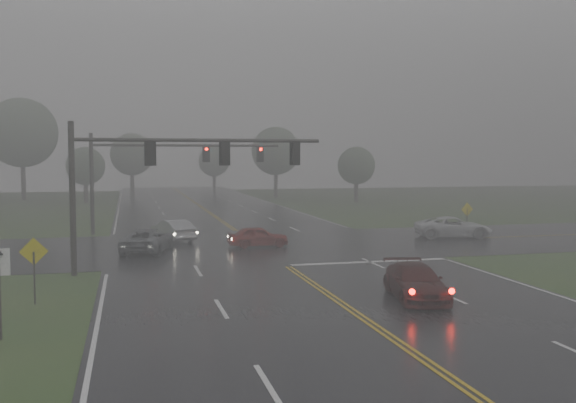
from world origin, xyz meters
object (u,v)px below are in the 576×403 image
object	(u,v)px
sedan_red	(258,247)
car_grey	(148,252)
sedan_silver	(173,241)
pickup_white	(453,238)
sedan_maroon	(415,299)
signal_gantry_far	(153,163)
signal_gantry_near	(152,168)

from	to	relation	value
sedan_red	car_grey	xyz separation A→B (m)	(-6.62, -0.51, 0.00)
sedan_silver	pickup_white	world-z (taller)	pickup_white
sedan_maroon	signal_gantry_far	size ratio (longest dim) A/B	0.33
sedan_silver	signal_gantry_far	xyz separation A→B (m)	(-1.02, 4.99, 5.07)
sedan_red	pickup_white	distance (m)	13.80
sedan_maroon	sedan_silver	bearing A→B (deg)	122.07
sedan_silver	pickup_white	size ratio (longest dim) A/B	0.83
sedan_silver	signal_gantry_far	world-z (taller)	signal_gantry_far
car_grey	signal_gantry_near	xyz separation A→B (m)	(0.09, -6.69, 4.99)
signal_gantry_near	sedan_silver	bearing A→B (deg)	81.59
sedan_red	signal_gantry_near	size ratio (longest dim) A/B	0.31
sedan_silver	signal_gantry_near	world-z (taller)	signal_gantry_near
sedan_maroon	signal_gantry_near	bearing A→B (deg)	148.79
sedan_silver	signal_gantry_near	distance (m)	12.41
sedan_red	car_grey	distance (m)	6.64
sedan_silver	car_grey	xyz separation A→B (m)	(-1.75, -4.55, 0.00)
sedan_red	pickup_white	size ratio (longest dim) A/B	0.72
car_grey	pickup_white	xyz separation A→B (m)	(20.38, 1.64, 0.00)
sedan_red	signal_gantry_far	bearing A→B (deg)	32.48
sedan_maroon	sedan_red	distance (m)	15.94
pickup_white	signal_gantry_near	world-z (taller)	signal_gantry_near
sedan_maroon	signal_gantry_far	bearing A→B (deg)	120.05
pickup_white	sedan_maroon	bearing A→B (deg)	160.29
sedan_red	signal_gantry_near	bearing A→B (deg)	137.13
sedan_maroon	car_grey	xyz separation A→B (m)	(-9.69, 15.13, 0.00)
sedan_silver	signal_gantry_far	bearing A→B (deg)	-97.95
signal_gantry_near	pickup_white	bearing A→B (deg)	22.32
car_grey	signal_gantry_far	xyz separation A→B (m)	(0.73, 9.54, 5.07)
sedan_maroon	sedan_red	world-z (taller)	sedan_maroon
car_grey	signal_gantry_far	world-z (taller)	signal_gantry_far
sedan_silver	signal_gantry_far	size ratio (longest dim) A/B	0.31
sedan_maroon	sedan_silver	xyz separation A→B (m)	(-7.94, 19.68, 0.00)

